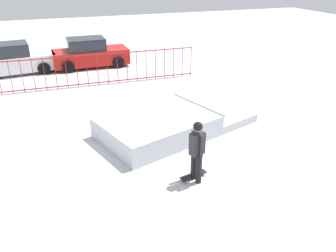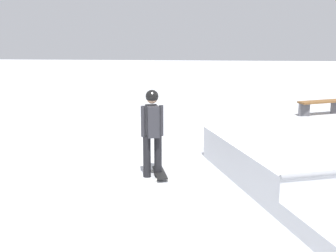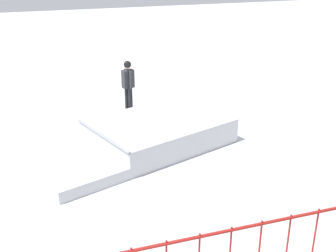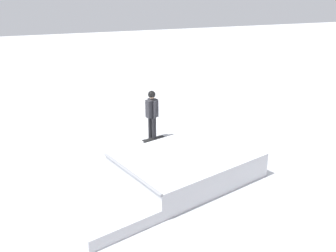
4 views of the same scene
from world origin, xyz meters
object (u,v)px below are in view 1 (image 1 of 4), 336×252
skate_ramp (169,124)px  parked_car_white (12,60)px  skater (197,147)px  skateboard (193,175)px  parked_car_red (90,54)px

skate_ramp → parked_car_white: (-5.36, 9.29, 0.41)m
skater → skateboard: (-0.01, 0.14, -0.93)m
skate_ramp → parked_car_red: bearing=80.1°
parked_car_white → skater: bearing=-74.5°
skate_ramp → parked_car_red: 9.46m
skate_ramp → parked_car_red: parked_car_red is taller
skater → skate_ramp: bearing=68.2°
skateboard → parked_car_red: (-1.06, 12.16, 0.65)m
parked_car_red → parked_car_white: bearing=179.9°
parked_car_white → skateboard: bearing=-74.3°
skateboard → parked_car_white: size_ratio=0.19×
skater → skateboard: bearing=76.6°
skater → skateboard: size_ratio=2.09×
skateboard → parked_car_red: bearing=81.4°
skateboard → parked_car_white: parked_car_white is taller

